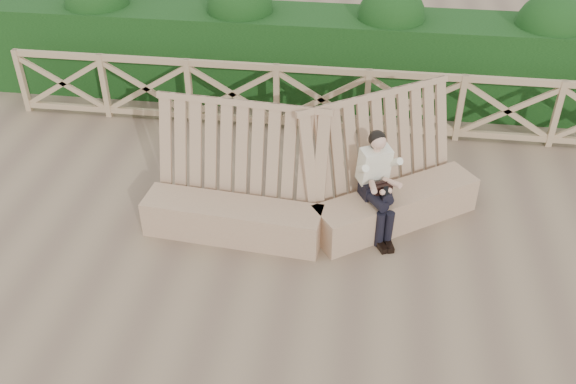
# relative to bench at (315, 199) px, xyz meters

# --- Properties ---
(ground) EXTENTS (60.00, 60.00, 0.00)m
(ground) POSITION_rel_bench_xyz_m (-0.16, -0.98, -0.41)
(ground) COLOR brown
(ground) RESTS_ON ground
(bench) EXTENTS (4.23, 1.95, 1.61)m
(bench) POSITION_rel_bench_xyz_m (0.00, 0.00, 0.00)
(bench) COLOR #977356
(bench) RESTS_ON ground
(woman) EXTENTS (0.58, 0.84, 1.38)m
(woman) POSITION_rel_bench_xyz_m (0.76, 0.03, 0.35)
(woman) COLOR black
(woman) RESTS_ON ground
(guardrail) EXTENTS (10.10, 0.09, 1.10)m
(guardrail) POSITION_rel_bench_xyz_m (-0.16, 2.52, 0.15)
(guardrail) COLOR #947B56
(guardrail) RESTS_ON ground
(hedge) EXTENTS (12.00, 1.20, 1.50)m
(hedge) POSITION_rel_bench_xyz_m (-0.16, 3.72, 0.34)
(hedge) COLOR black
(hedge) RESTS_ON ground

